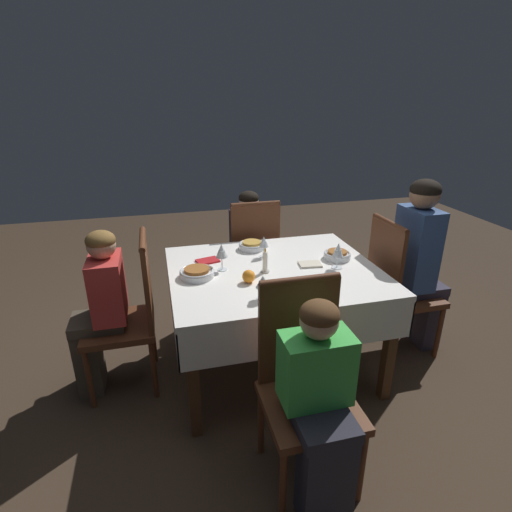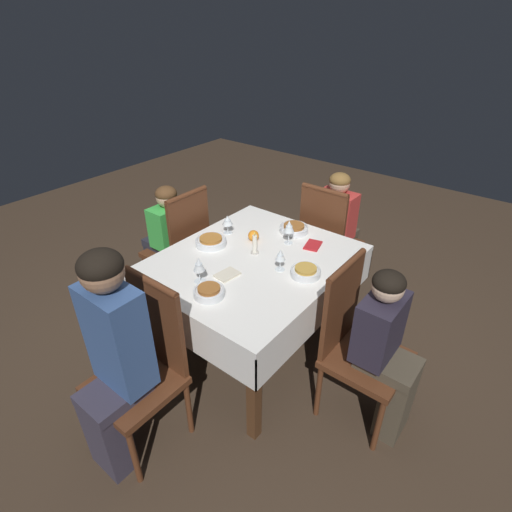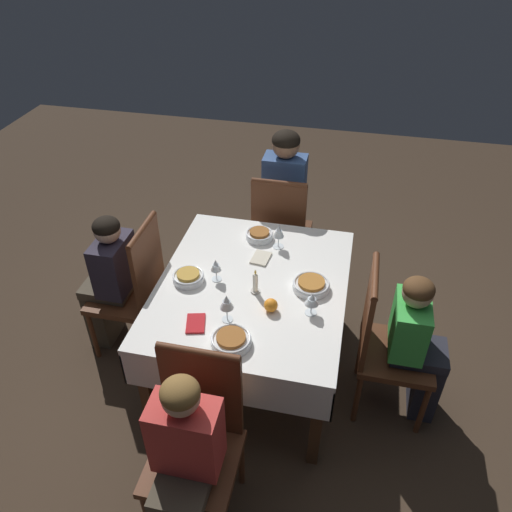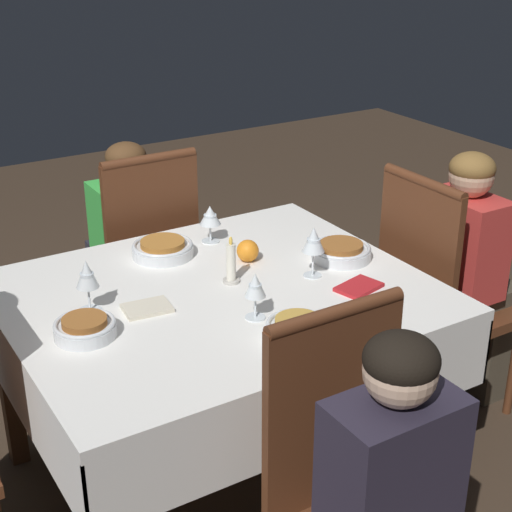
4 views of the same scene
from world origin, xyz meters
name	(u,v)px [view 2 (image 2 of 4)]	position (x,y,z in m)	size (l,w,h in m)	color
ground_plane	(253,343)	(0.00, 0.00, 0.00)	(8.00, 8.00, 0.00)	#3D2D21
dining_table	(252,270)	(0.00, 0.00, 0.64)	(1.28, 1.07, 0.72)	white
chair_west	(145,362)	(-0.88, 0.01, 0.52)	(0.42, 0.42, 0.98)	#562D19
chair_east	(327,238)	(0.88, -0.07, 0.52)	(0.42, 0.42, 0.98)	#562D19
chair_south	(356,340)	(-0.05, -0.77, 0.52)	(0.42, 0.42, 0.98)	#562D19
chair_north	(181,245)	(0.08, 0.77, 0.52)	(0.42, 0.42, 0.98)	#562D19
person_adult_denim	(112,354)	(-1.04, 0.01, 0.70)	(0.34, 0.30, 1.23)	#383342
person_child_red	(338,225)	(1.05, -0.07, 0.56)	(0.33, 0.30, 1.03)	#4C4233
person_child_dark	(387,349)	(-0.05, -0.95, 0.55)	(0.30, 0.33, 1.01)	#4C4233
person_child_green	(166,236)	(0.08, 0.95, 0.53)	(0.30, 0.33, 0.97)	#282833
bowl_west	(209,291)	(-0.45, -0.05, 0.75)	(0.17, 0.17, 0.06)	silver
wine_glass_west	(199,265)	(-0.38, 0.08, 0.84)	(0.07, 0.07, 0.16)	white
bowl_east	(294,228)	(0.48, 0.00, 0.75)	(0.20, 0.20, 0.06)	silver
wine_glass_east	(289,227)	(0.31, -0.06, 0.84)	(0.07, 0.07, 0.17)	white
bowl_south	(306,271)	(0.05, -0.36, 0.75)	(0.18, 0.18, 0.06)	silver
wine_glass_south	(280,256)	(0.01, -0.21, 0.82)	(0.06, 0.06, 0.14)	white
bowl_north	(211,241)	(-0.03, 0.33, 0.75)	(0.21, 0.21, 0.06)	silver
wine_glass_north	(227,221)	(0.17, 0.36, 0.82)	(0.08, 0.08, 0.13)	white
candle_centerpiece	(255,245)	(0.07, 0.03, 0.78)	(0.05, 0.05, 0.16)	beige
orange_fruit	(253,236)	(0.20, 0.15, 0.76)	(0.07, 0.07, 0.07)	orange
napkin_red_folded	(313,245)	(0.38, -0.22, 0.73)	(0.16, 0.13, 0.01)	red
napkin_spare_side	(227,274)	(-0.24, 0.00, 0.73)	(0.15, 0.12, 0.01)	beige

